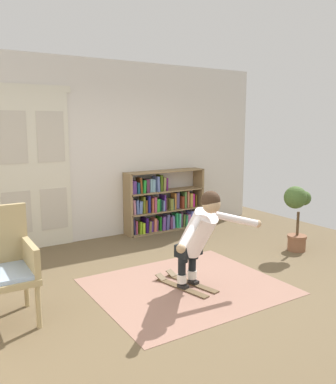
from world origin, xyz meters
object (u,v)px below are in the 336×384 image
(bookshelf, at_px, (163,205))
(potted_plant, at_px, (297,210))
(wicker_chair, at_px, (0,263))
(person_skier, at_px, (200,232))
(skis_pair, at_px, (185,284))

(bookshelf, height_order, potted_plant, bookshelf)
(wicker_chair, xyz_separation_m, person_skier, (2.01, -0.47, 0.12))
(wicker_chair, relative_size, person_skier, 0.79)
(skis_pair, height_order, person_skier, person_skier)
(wicker_chair, distance_m, person_skier, 2.07)
(bookshelf, height_order, person_skier, person_skier)
(wicker_chair, distance_m, skis_pair, 2.06)
(potted_plant, bearing_deg, skis_pair, -174.99)
(bookshelf, xyz_separation_m, skis_pair, (-1.06, -2.25, -0.45))
(bookshelf, distance_m, skis_pair, 2.53)
(potted_plant, distance_m, skis_pair, 2.20)
(bookshelf, height_order, wicker_chair, wicker_chair)
(potted_plant, distance_m, person_skier, 2.10)
(bookshelf, distance_m, person_skier, 2.66)
(person_skier, bearing_deg, wicker_chair, 166.97)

